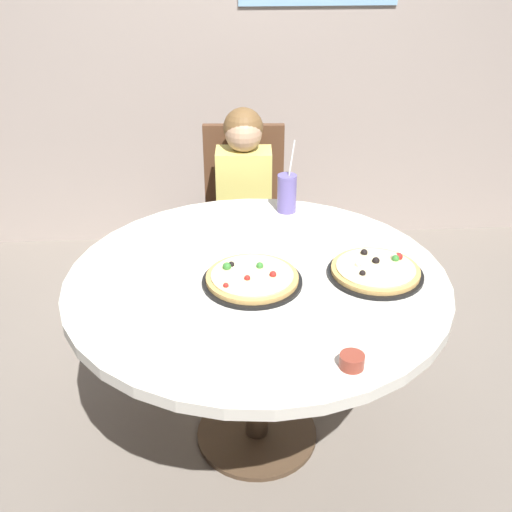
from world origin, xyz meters
The scene contains 8 objects.
ground_plane centered at (0.00, 0.00, 0.00)m, with size 8.00×8.00×0.00m, color slate.
dining_table centered at (0.00, 0.00, 0.66)m, with size 1.32×1.32×0.75m.
chair_wooden centered at (0.00, 1.01, 0.53)m, with size 0.42×0.42×0.95m.
diner_child centered at (0.00, 0.83, 0.48)m, with size 0.27×0.42×1.08m.
pizza_veggie centered at (-0.02, -0.05, 0.77)m, with size 0.34×0.34×0.05m.
pizza_cheese centered at (0.41, -0.02, 0.77)m, with size 0.33×0.33×0.05m.
soda_cup centered at (0.16, 0.52, 0.83)m, with size 0.08×0.08×0.31m.
sauce_bowl centered at (0.23, -0.51, 0.77)m, with size 0.07×0.07×0.04m, color brown.
Camera 1 is at (-0.13, -1.82, 1.84)m, focal length 43.14 mm.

